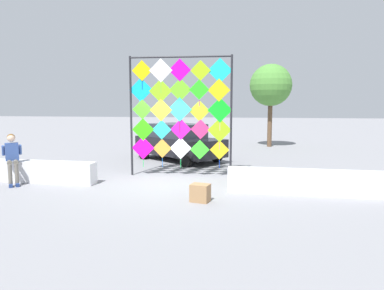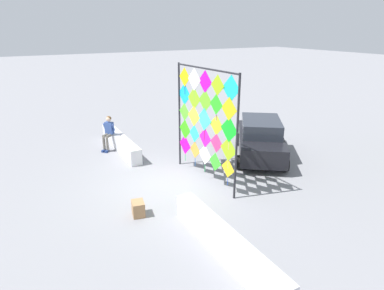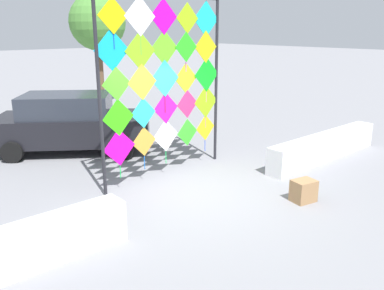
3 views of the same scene
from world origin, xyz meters
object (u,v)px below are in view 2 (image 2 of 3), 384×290
(kite_display_rack, at_px, (205,117))
(parked_car, at_px, (260,138))
(cardboard_box_large, at_px, (138,208))
(seated_vendor, at_px, (108,131))

(kite_display_rack, height_order, parked_car, kite_display_rack)
(kite_display_rack, xyz_separation_m, cardboard_box_large, (1.12, -2.87, -2.05))
(seated_vendor, height_order, parked_car, parked_car)
(seated_vendor, height_order, cardboard_box_large, seated_vendor)
(kite_display_rack, bearing_deg, seated_vendor, -155.23)
(seated_vendor, xyz_separation_m, parked_car, (3.79, 5.28, -0.09))
(kite_display_rack, height_order, seated_vendor, kite_display_rack)
(parked_car, bearing_deg, cardboard_box_large, -72.47)
(parked_car, xyz_separation_m, cardboard_box_large, (1.91, -6.03, -0.58))
(kite_display_rack, bearing_deg, cardboard_box_large, -68.63)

